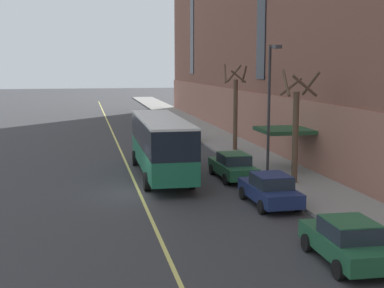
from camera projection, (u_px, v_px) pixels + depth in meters
ground_plane at (147, 193)px, 28.11m from camera, size 260.00×260.00×0.00m
sidewalk at (284, 173)px, 32.74m from camera, size 4.17×160.00×0.15m
city_bus at (161, 143)px, 31.85m from camera, size 2.84×11.63×3.56m
parked_car_green_1 at (233, 166)px, 31.40m from camera, size 2.04×4.74×1.56m
parked_car_green_2 at (347, 241)px, 17.99m from camera, size 2.05×4.26×1.56m
parked_car_silver_3 at (182, 132)px, 47.29m from camera, size 1.94×4.59×1.56m
parked_car_navy_4 at (270, 190)px, 25.45m from camera, size 2.03×4.44×1.56m
street_tree_mid_block at (296, 126)px, 29.47m from camera, size 1.77×1.94×6.26m
street_tree_far_uptown at (235, 107)px, 41.04m from camera, size 1.84×1.79×6.58m
street_lamp at (270, 99)px, 30.37m from camera, size 0.36×1.48×7.65m
lane_centerline at (134, 181)px, 30.95m from camera, size 0.16×140.00×0.01m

